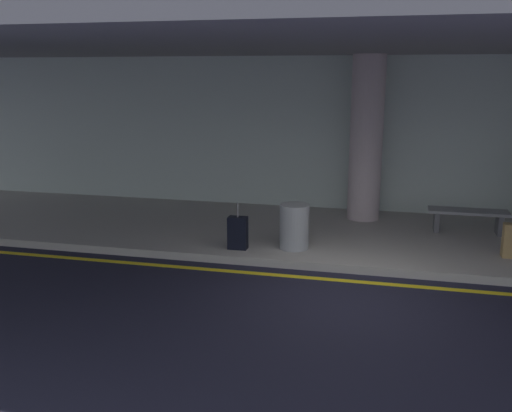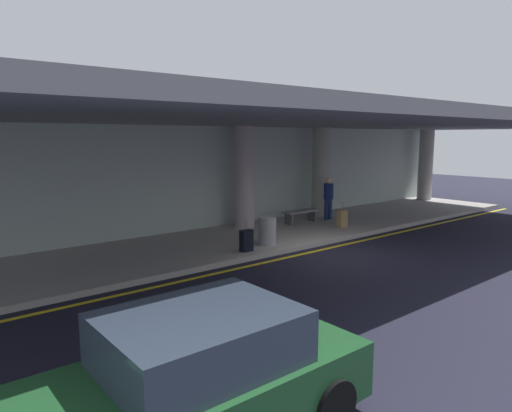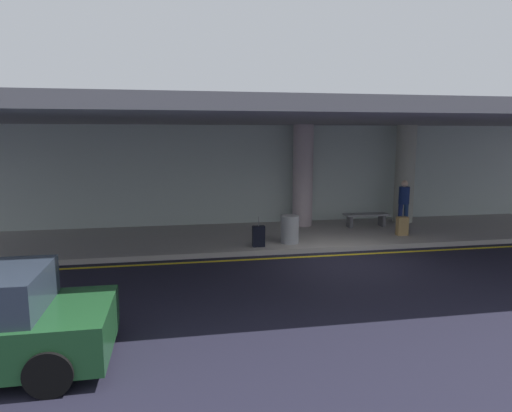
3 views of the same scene
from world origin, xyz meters
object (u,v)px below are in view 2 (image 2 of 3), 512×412
support_column_left_mid (321,172)px  trash_bin_steel (267,231)px  bench_metal (301,214)px  car_dark_green (195,381)px  suitcase_upright_primary (342,219)px  suitcase_upright_secondary (246,241)px  support_column_center (426,165)px  support_column_far_left (245,177)px  traveler_with_luggage (328,196)px

support_column_left_mid → trash_bin_steel: 5.94m
support_column_left_mid → bench_metal: support_column_left_mid is taller
car_dark_green → suitcase_upright_primary: 12.36m
suitcase_upright_primary → suitcase_upright_secondary: size_ratio=1.00×
support_column_center → bench_metal: 9.96m
trash_bin_steel → support_column_far_left: bearing=66.1°
bench_metal → support_column_far_left: bearing=162.1°
suitcase_upright_secondary → trash_bin_steel: 1.07m
support_column_center → trash_bin_steel: (-13.15, -2.60, -1.40)m
support_column_far_left → support_column_left_mid: (4.00, 0.00, 0.00)m
support_column_left_mid → suitcase_upright_primary: size_ratio=4.06×
support_column_left_mid → support_column_center: bearing=0.0°
suitcase_upright_primary → support_column_left_mid: bearing=78.8°
support_column_left_mid → car_dark_green: 14.71m
support_column_left_mid → suitcase_upright_secondary: (-6.18, -2.89, -1.51)m
support_column_center → suitcase_upright_primary: (-9.23, -2.24, -1.51)m
support_column_center → bench_metal: bearing=-175.9°
support_column_left_mid → support_column_center: size_ratio=1.00×
support_column_center → trash_bin_steel: size_ratio=4.29×
car_dark_green → suitcase_upright_secondary: car_dark_green is taller
support_column_center → traveler_with_luggage: size_ratio=2.17×
support_column_center → suitcase_upright_primary: bearing=-166.4°
traveler_with_luggage → suitcase_upright_primary: bearing=-165.2°
car_dark_green → suitcase_upright_primary: (10.39, 6.69, -0.25)m
support_column_far_left → car_dark_green: size_ratio=0.89×
support_column_center → suitcase_upright_secondary: 14.55m
support_column_center → car_dark_green: bearing=-155.5°
suitcase_upright_secondary → trash_bin_steel: (1.03, 0.29, 0.11)m
support_column_left_mid → suitcase_upright_secondary: 6.99m
support_column_center → traveler_with_luggage: bearing=-174.2°
suitcase_upright_secondary → trash_bin_steel: bearing=-7.6°
suitcase_upright_secondary → support_column_far_left: bearing=29.7°
support_column_far_left → trash_bin_steel: support_column_far_left is taller
trash_bin_steel → bench_metal: bearing=29.7°
support_column_left_mid → traveler_with_luggage: 1.30m
suitcase_upright_secondary → car_dark_green: bearing=-155.2°
support_column_left_mid → suitcase_upright_primary: support_column_left_mid is taller
traveler_with_luggage → suitcase_upright_secondary: (-5.73, -2.03, -0.65)m
suitcase_upright_secondary → bench_metal: suitcase_upright_secondary is taller
support_column_left_mid → trash_bin_steel: support_column_left_mid is taller
car_dark_green → bench_metal: 12.80m
support_column_left_mid → car_dark_green: size_ratio=0.89×
support_column_center → suitcase_upright_primary: 9.62m
traveler_with_luggage → suitcase_upright_secondary: size_ratio=1.87×
traveler_with_luggage → suitcase_upright_secondary: traveler_with_luggage is taller
support_column_left_mid → suitcase_upright_secondary: size_ratio=4.06×
support_column_center → trash_bin_steel: 13.48m
support_column_far_left → traveler_with_luggage: support_column_far_left is taller
traveler_with_luggage → trash_bin_steel: bearing=154.4°
support_column_left_mid → car_dark_green: bearing=-142.5°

